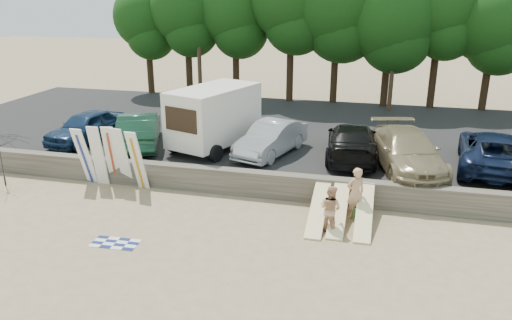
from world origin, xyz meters
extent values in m
plane|color=tan|center=(0.00, 0.00, 0.00)|extent=(120.00, 120.00, 0.00)
cube|color=#6B6356|center=(0.00, 3.00, 0.50)|extent=(44.00, 0.50, 1.00)
cube|color=#282828|center=(0.00, 10.50, 0.35)|extent=(44.00, 14.50, 0.70)
cylinder|color=#382616|center=(-14.26, 17.60, 2.45)|extent=(0.44, 0.44, 3.50)
sphere|color=#1D4C15|center=(-14.26, 17.60, 5.87)|extent=(4.42, 4.42, 4.42)
cylinder|color=#382616|center=(-11.27, 17.38, 2.64)|extent=(0.44, 0.44, 3.88)
sphere|color=#1D4C15|center=(-11.27, 17.38, 6.44)|extent=(4.80, 4.80, 4.80)
cylinder|color=#382616|center=(-8.03, 17.60, 2.64)|extent=(0.44, 0.44, 3.89)
sphere|color=#1D4C15|center=(-8.03, 17.60, 6.44)|extent=(4.87, 4.87, 4.87)
cylinder|color=#382616|center=(-4.34, 17.35, 2.89)|extent=(0.44, 0.44, 4.39)
cylinder|color=#382616|center=(-1.52, 17.60, 2.85)|extent=(0.44, 0.44, 4.29)
cylinder|color=#382616|center=(1.66, 17.29, 2.56)|extent=(0.44, 0.44, 3.72)
sphere|color=#1D4C15|center=(1.66, 17.29, 6.19)|extent=(5.77, 5.77, 5.77)
cylinder|color=#382616|center=(4.47, 17.60, 2.75)|extent=(0.44, 0.44, 4.10)
sphere|color=#1D4C15|center=(4.47, 17.60, 6.75)|extent=(4.76, 4.76, 4.76)
cylinder|color=#382616|center=(7.48, 17.60, 2.49)|extent=(0.44, 0.44, 3.57)
sphere|color=#1D4C15|center=(7.48, 17.60, 5.98)|extent=(5.14, 5.14, 5.14)
cylinder|color=#473321|center=(-10.00, 16.00, 5.20)|extent=(0.26, 0.26, 9.00)
cylinder|color=#473321|center=(2.00, 16.00, 5.20)|extent=(0.26, 0.26, 9.00)
cube|color=silver|center=(-5.79, 6.30, 2.31)|extent=(3.54, 4.91, 2.44)
cube|color=black|center=(-6.52, 4.19, 2.53)|extent=(1.58, 0.59, 1.00)
cylinder|color=black|center=(-7.36, 5.32, 1.07)|extent=(0.45, 0.76, 0.73)
cylinder|color=black|center=(-5.16, 4.56, 1.07)|extent=(0.45, 0.76, 0.73)
cylinder|color=black|center=(-6.42, 8.04, 1.07)|extent=(0.45, 0.76, 0.73)
cylinder|color=black|center=(-4.22, 7.28, 1.07)|extent=(0.45, 0.76, 0.73)
imported|color=#152B4C|center=(-12.07, 5.84, 1.44)|extent=(2.55, 4.57, 1.47)
imported|color=#143926|center=(-9.28, 5.80, 1.50)|extent=(3.35, 5.11, 1.59)
imported|color=#A3A3A8|center=(-3.12, 6.09, 1.42)|extent=(2.72, 4.63, 1.44)
imported|color=black|center=(0.38, 6.43, 1.46)|extent=(2.43, 5.34, 1.52)
imported|color=#91805C|center=(2.62, 5.46, 1.49)|extent=(3.44, 5.82, 1.58)
imported|color=black|center=(6.01, 6.40, 1.48)|extent=(3.30, 5.88, 1.55)
cube|color=white|center=(-10.03, 2.40, 1.25)|extent=(0.54, 0.86, 2.50)
cube|color=white|center=(-9.46, 2.47, 1.28)|extent=(0.51, 0.54, 2.57)
cube|color=white|center=(-8.94, 2.64, 1.28)|extent=(0.57, 0.65, 2.56)
cube|color=white|center=(-8.44, 2.58, 1.27)|extent=(0.57, 0.71, 2.54)
cube|color=white|center=(-7.67, 2.35, 1.26)|extent=(0.59, 0.80, 2.53)
cube|color=#FCE79F|center=(-0.39, 1.32, 0.45)|extent=(0.56, 2.90, 0.91)
cube|color=#FCE79F|center=(0.30, 1.45, 0.49)|extent=(0.56, 2.88, 0.98)
cube|color=#FCE79F|center=(1.17, 1.41, 0.50)|extent=(0.56, 2.87, 1.01)
imported|color=tan|center=(0.82, 1.92, 0.94)|extent=(0.82, 0.73, 1.87)
imported|color=tan|center=(0.08, 0.69, 0.80)|extent=(0.98, 0.91, 1.61)
cube|color=green|center=(1.04, 1.89, 0.16)|extent=(0.45, 0.40, 0.32)
cube|color=#D34B18|center=(0.33, 2.40, 0.11)|extent=(0.36, 0.33, 0.22)
plane|color=white|center=(-6.44, -1.84, 0.01)|extent=(1.56, 1.56, 0.00)
imported|color=black|center=(-13.34, 1.60, 1.09)|extent=(3.38, 3.38, 2.18)
camera|label=1|loc=(1.32, -14.46, 7.69)|focal=35.00mm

